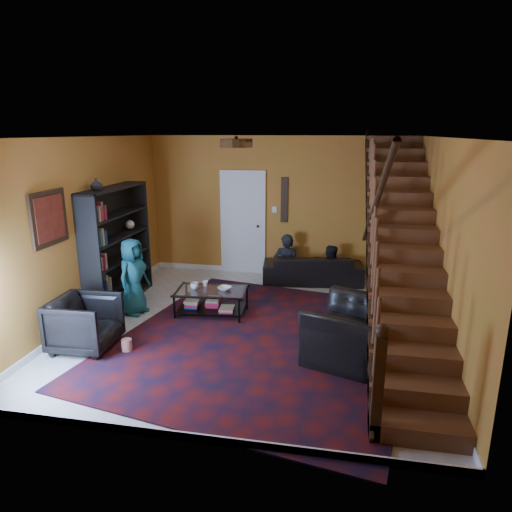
{
  "coord_description": "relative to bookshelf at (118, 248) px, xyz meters",
  "views": [
    {
      "loc": [
        1.29,
        -6.3,
        2.88
      ],
      "look_at": [
        0.01,
        0.4,
        1.01
      ],
      "focal_mm": 32.0,
      "sensor_mm": 36.0,
      "label": 1
    }
  ],
  "objects": [
    {
      "name": "framed_picture",
      "position": [
        -0.17,
        -1.5,
        0.79
      ],
      "size": [
        0.04,
        0.74,
        0.74
      ],
      "primitive_type": "cube",
      "color": "maroon",
      "rests_on": "room"
    },
    {
      "name": "rug",
      "position": [
        2.68,
        -1.05,
        -0.95
      ],
      "size": [
        4.64,
        5.08,
        0.02
      ],
      "primitive_type": "cube",
      "rotation": [
        0.0,
        0.0,
        -0.19
      ],
      "color": "#4E0F0D",
      "rests_on": "floor"
    },
    {
      "name": "person_adult_a",
      "position": [
        2.67,
        1.75,
        -0.72
      ],
      "size": [
        0.53,
        0.36,
        1.39
      ],
      "primitive_type": "imported",
      "rotation": [
        0.0,
        0.0,
        3.2
      ],
      "color": "black",
      "rests_on": "sofa"
    },
    {
      "name": "ceiling_fixture",
      "position": [
        2.4,
        -1.4,
        1.78
      ],
      "size": [
        0.4,
        0.4,
        0.1
      ],
      "primitive_type": "cylinder",
      "color": "#3F2814",
      "rests_on": "room"
    },
    {
      "name": "coffee_table",
      "position": [
        1.7,
        -0.26,
        -0.72
      ],
      "size": [
        1.16,
        0.75,
        0.42
      ],
      "rotation": [
        0.0,
        0.0,
        0.09
      ],
      "color": "black",
      "rests_on": "floor"
    },
    {
      "name": "cup_a",
      "position": [
        1.42,
        -0.27,
        -0.49
      ],
      "size": [
        0.14,
        0.14,
        0.1
      ],
      "primitive_type": "imported",
      "rotation": [
        0.0,
        0.0,
        0.1
      ],
      "color": "#999999",
      "rests_on": "coffee_table"
    },
    {
      "name": "cup_b",
      "position": [
        1.56,
        -0.12,
        -0.5
      ],
      "size": [
        0.12,
        0.12,
        0.09
      ],
      "primitive_type": "imported",
      "rotation": [
        0.0,
        0.0,
        -0.3
      ],
      "color": "#999999",
      "rests_on": "coffee_table"
    },
    {
      "name": "armchair_right",
      "position": [
        3.9,
        -1.37,
        -0.58
      ],
      "size": [
        1.35,
        1.44,
        0.76
      ],
      "primitive_type": "imported",
      "rotation": [
        0.0,
        0.0,
        -1.91
      ],
      "color": "black",
      "rests_on": "floor"
    },
    {
      "name": "bookshelf",
      "position": [
        0.0,
        0.0,
        0.0
      ],
      "size": [
        0.35,
        1.8,
        2.0
      ],
      "color": "black",
      "rests_on": "floor"
    },
    {
      "name": "bowl",
      "position": [
        1.91,
        -0.22,
        -0.52
      ],
      "size": [
        0.26,
        0.26,
        0.05
      ],
      "primitive_type": "imported",
      "rotation": [
        0.0,
        0.0,
        -0.28
      ],
      "color": "#999999",
      "rests_on": "coffee_table"
    },
    {
      "name": "vase",
      "position": [
        -0.0,
        -0.5,
        1.13
      ],
      "size": [
        0.18,
        0.18,
        0.19
      ],
      "primitive_type": "imported",
      "color": "#999999",
      "rests_on": "bookshelf"
    },
    {
      "name": "sofa",
      "position": [
        3.19,
        1.7,
        -0.68
      ],
      "size": [
        1.99,
        0.96,
        0.56
      ],
      "primitive_type": "imported",
      "rotation": [
        0.0,
        0.0,
        3.25
      ],
      "color": "black",
      "rests_on": "floor"
    },
    {
      "name": "door",
      "position": [
        1.7,
        2.12,
        0.06
      ],
      "size": [
        0.82,
        0.05,
        2.05
      ],
      "primitive_type": "cube",
      "color": "silver",
      "rests_on": "floor"
    },
    {
      "name": "armchair_left",
      "position": [
        0.35,
        -1.74,
        -0.6
      ],
      "size": [
        0.83,
        0.81,
        0.74
      ],
      "primitive_type": "imported",
      "rotation": [
        0.0,
        0.0,
        1.59
      ],
      "color": "black",
      "rests_on": "floor"
    },
    {
      "name": "wall_hanging",
      "position": [
        2.55,
        2.13,
        0.59
      ],
      "size": [
        0.14,
        0.03,
        0.9
      ],
      "primitive_type": "cube",
      "color": "black",
      "rests_on": "room"
    },
    {
      "name": "staircase",
      "position": [
        4.53,
        -0.6,
        0.43
      ],
      "size": [
        0.95,
        5.02,
        3.18
      ],
      "color": "brown",
      "rests_on": "floor"
    },
    {
      "name": "popcorn_bucket",
      "position": [
        0.93,
        -1.73,
        -0.86
      ],
      "size": [
        0.17,
        0.17,
        0.16
      ],
      "primitive_type": "cylinder",
      "rotation": [
        0.0,
        0.0,
        0.26
      ],
      "color": "red",
      "rests_on": "rug"
    },
    {
      "name": "person_child",
      "position": [
        0.45,
        -0.43,
        -0.34
      ],
      "size": [
        0.54,
        0.69,
        1.25
      ],
      "primitive_type": "imported",
      "rotation": [
        0.0,
        0.0,
        1.32
      ],
      "color": "#1A5064",
      "rests_on": "armchair_left"
    },
    {
      "name": "floor",
      "position": [
        2.4,
        -0.6,
        -0.96
      ],
      "size": [
        5.5,
        5.5,
        0.0
      ],
      "primitive_type": "plane",
      "color": "beige",
      "rests_on": "ground"
    },
    {
      "name": "room",
      "position": [
        1.07,
        0.73,
        -0.91
      ],
      "size": [
        5.5,
        5.5,
        5.5
      ],
      "color": "#C96A2C",
      "rests_on": "ground"
    },
    {
      "name": "person_adult_b",
      "position": [
        3.51,
        1.75,
        -0.81
      ],
      "size": [
        0.6,
        0.47,
        1.2
      ],
      "primitive_type": "imported",
      "rotation": [
        0.0,
        0.0,
        3.11
      ],
      "color": "black",
      "rests_on": "sofa"
    }
  ]
}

